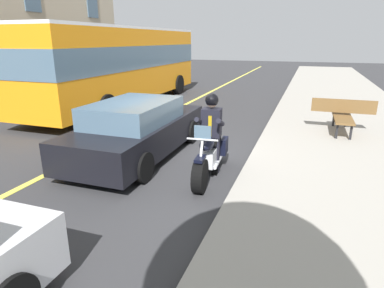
{
  "coord_description": "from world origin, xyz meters",
  "views": [
    {
      "loc": [
        7.17,
        3.17,
        2.79
      ],
      "look_at": [
        1.12,
        1.03,
        0.75
      ],
      "focal_mm": 30.81,
      "sensor_mm": 36.0,
      "label": 1
    }
  ],
  "objects_px": {
    "bus_near": "(122,62)",
    "car_silver": "(138,129)",
    "motorcycle_main": "(209,156)",
    "rider_main": "(211,127)",
    "bench_sidewalk": "(343,113)"
  },
  "relations": [
    {
      "from": "motorcycle_main",
      "to": "car_silver",
      "type": "xyz_separation_m",
      "value": [
        -0.62,
        -2.02,
        0.24
      ]
    },
    {
      "from": "bus_near",
      "to": "car_silver",
      "type": "height_order",
      "value": "bus_near"
    },
    {
      "from": "rider_main",
      "to": "bench_sidewalk",
      "type": "xyz_separation_m",
      "value": [
        -4.03,
        2.89,
        -0.32
      ]
    },
    {
      "from": "motorcycle_main",
      "to": "bench_sidewalk",
      "type": "xyz_separation_m",
      "value": [
        -4.22,
        2.87,
        0.26
      ]
    },
    {
      "from": "rider_main",
      "to": "bus_near",
      "type": "relative_size",
      "value": 0.16
    },
    {
      "from": "motorcycle_main",
      "to": "rider_main",
      "type": "bearing_deg",
      "value": -174.14
    },
    {
      "from": "car_silver",
      "to": "motorcycle_main",
      "type": "bearing_deg",
      "value": 73.03
    },
    {
      "from": "bus_near",
      "to": "car_silver",
      "type": "distance_m",
      "value": 7.27
    },
    {
      "from": "bench_sidewalk",
      "to": "motorcycle_main",
      "type": "bearing_deg",
      "value": -34.24
    },
    {
      "from": "rider_main",
      "to": "bench_sidewalk",
      "type": "relative_size",
      "value": 0.96
    },
    {
      "from": "rider_main",
      "to": "bus_near",
      "type": "bearing_deg",
      "value": -137.11
    },
    {
      "from": "motorcycle_main",
      "to": "car_silver",
      "type": "height_order",
      "value": "car_silver"
    },
    {
      "from": "bus_near",
      "to": "motorcycle_main",
      "type": "bearing_deg",
      "value": 42.16
    },
    {
      "from": "motorcycle_main",
      "to": "rider_main",
      "type": "xyz_separation_m",
      "value": [
        -0.19,
        -0.02,
        0.58
      ]
    },
    {
      "from": "rider_main",
      "to": "car_silver",
      "type": "height_order",
      "value": "rider_main"
    }
  ]
}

